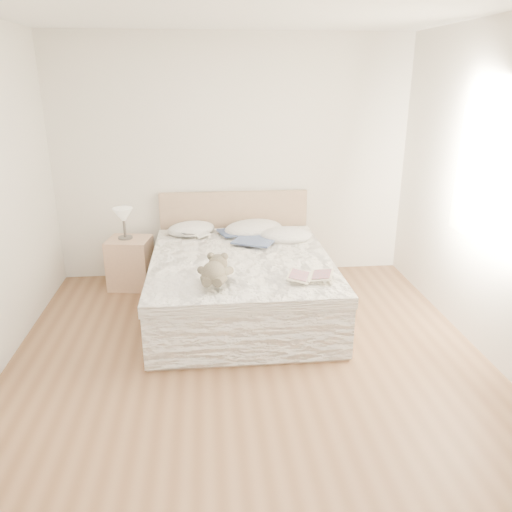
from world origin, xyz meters
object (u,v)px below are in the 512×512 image
at_px(nightstand, 131,263).
at_px(childrens_book, 310,276).
at_px(bed, 241,281).
at_px(table_lamp, 123,217).
at_px(teddy_bear, 214,280).
at_px(photo_book, 193,234).

xyz_separation_m(nightstand, childrens_book, (1.73, -1.44, 0.35)).
height_order(bed, table_lamp, bed).
bearing_deg(teddy_bear, bed, 77.35).
height_order(photo_book, childrens_book, childrens_book).
relative_size(nightstand, table_lamp, 1.64).
distance_m(bed, photo_book, 0.82).
xyz_separation_m(bed, nightstand, (-1.18, 0.71, -0.03)).
xyz_separation_m(childrens_book, teddy_bear, (-0.83, -0.05, 0.02)).
bearing_deg(photo_book, bed, -82.34).
relative_size(table_lamp, teddy_bear, 0.91).
bearing_deg(table_lamp, childrens_book, -39.65).
xyz_separation_m(table_lamp, childrens_book, (1.77, -1.46, -0.18)).
xyz_separation_m(bed, table_lamp, (-1.22, 0.74, 0.50)).
relative_size(photo_book, teddy_bear, 0.82).
bearing_deg(bed, nightstand, 148.87).
xyz_separation_m(bed, childrens_book, (0.55, -0.73, 0.32)).
distance_m(nightstand, childrens_book, 2.28).
bearing_deg(childrens_book, table_lamp, 159.44).
bearing_deg(table_lamp, bed, -31.19).
bearing_deg(childrens_book, bed, 146.20).
bearing_deg(teddy_bear, table_lamp, 128.57).
height_order(bed, childrens_book, bed).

